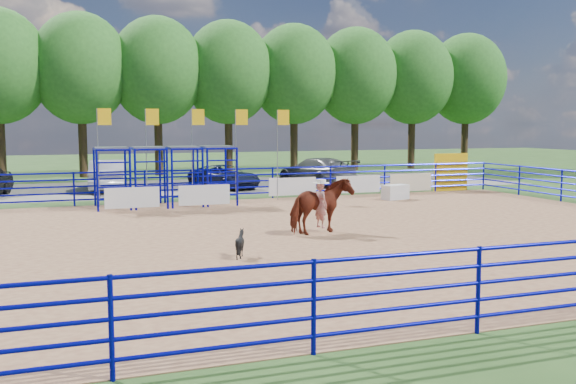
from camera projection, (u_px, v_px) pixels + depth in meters
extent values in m
plane|color=#325321|center=(283.00, 237.00, 20.26)|extent=(120.00, 120.00, 0.00)
cube|color=#9E714F|center=(283.00, 236.00, 20.26)|extent=(30.00, 20.00, 0.02)
cube|color=slate|center=(183.00, 187.00, 36.16)|extent=(40.00, 10.00, 0.01)
cube|color=silver|center=(395.00, 192.00, 30.07)|extent=(1.40, 0.94, 0.68)
imported|color=maroon|center=(321.00, 206.00, 20.60)|extent=(2.30, 1.52, 1.79)
imported|color=#A11C17|center=(321.00, 182.00, 20.52)|extent=(0.49, 0.61, 1.47)
cylinder|color=white|center=(321.00, 159.00, 20.44)|extent=(0.54, 0.54, 0.12)
imported|color=black|center=(240.00, 243.00, 17.01)|extent=(0.85, 0.81, 0.73)
imported|color=#979AA0|center=(108.00, 175.00, 34.20)|extent=(2.31, 5.18, 1.65)
imported|color=#141832|center=(224.00, 177.00, 35.42)|extent=(3.76, 5.07, 1.28)
imported|color=#505052|center=(316.00, 171.00, 37.25)|extent=(3.63, 5.92, 1.60)
cube|color=white|center=(132.00, 198.00, 26.19)|extent=(2.20, 0.04, 0.85)
cube|color=white|center=(204.00, 195.00, 27.20)|extent=(2.20, 0.04, 0.85)
cube|color=white|center=(293.00, 186.00, 30.87)|extent=(2.40, 0.04, 0.85)
cube|color=white|center=(358.00, 184.00, 32.04)|extent=(2.40, 0.04, 0.85)
cube|color=beige|center=(411.00, 182.00, 33.05)|extent=(2.40, 0.04, 0.90)
cube|color=#E5B10C|center=(451.00, 172.00, 33.98)|extent=(2.00, 0.12, 2.00)
cylinder|color=#3F2B19|center=(1.00, 142.00, 40.97)|extent=(0.56, 0.56, 4.80)
cylinder|color=#3F2B19|center=(83.00, 141.00, 42.65)|extent=(0.56, 0.56, 4.80)
ellipsoid|color=#285F1E|center=(80.00, 63.00, 42.11)|extent=(6.40, 6.40, 7.36)
cylinder|color=#3F2B19|center=(159.00, 141.00, 44.33)|extent=(0.56, 0.56, 4.80)
ellipsoid|color=#285F1E|center=(157.00, 65.00, 43.79)|extent=(6.40, 6.40, 7.36)
cylinder|color=#3F2B19|center=(229.00, 140.00, 46.02)|extent=(0.56, 0.56, 4.80)
ellipsoid|color=#285F1E|center=(228.00, 67.00, 45.47)|extent=(6.40, 6.40, 7.36)
cylinder|color=#3F2B19|center=(294.00, 139.00, 47.70)|extent=(0.56, 0.56, 4.80)
ellipsoid|color=#285F1E|center=(294.00, 69.00, 47.15)|extent=(6.40, 6.40, 7.36)
cylinder|color=#3F2B19|center=(355.00, 139.00, 49.38)|extent=(0.56, 0.56, 4.80)
ellipsoid|color=#285F1E|center=(355.00, 71.00, 48.84)|extent=(6.40, 6.40, 7.36)
cylinder|color=#3F2B19|center=(411.00, 138.00, 51.06)|extent=(0.56, 0.56, 4.80)
ellipsoid|color=#285F1E|center=(413.00, 73.00, 50.52)|extent=(6.40, 6.40, 7.36)
cylinder|color=#3F2B19|center=(465.00, 138.00, 52.75)|extent=(0.56, 0.56, 4.80)
ellipsoid|color=#285F1E|center=(466.00, 75.00, 52.20)|extent=(6.40, 6.40, 7.36)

